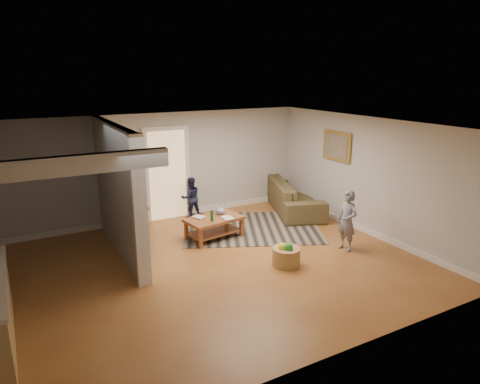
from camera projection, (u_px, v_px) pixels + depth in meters
name	position (u px, v px, depth m)	size (l,w,h in m)	color
ground	(209.00, 267.00, 7.68)	(7.50, 7.50, 0.00)	brown
room_shell	(139.00, 191.00, 7.15)	(7.54, 6.02, 2.52)	beige
area_rug	(252.00, 228.00, 9.62)	(2.98, 2.18, 0.01)	black
sofa	(293.00, 209.00, 10.93)	(2.56, 1.00, 0.75)	#453A22
coffee_table	(214.00, 222.00, 8.95)	(1.26, 0.85, 0.69)	brown
tv_console	(126.00, 205.00, 8.71)	(0.64, 1.39, 1.16)	brown
speaker_left	(134.00, 228.00, 8.03)	(0.11, 0.11, 1.12)	black
speaker_right	(115.00, 206.00, 9.35)	(0.11, 0.11, 1.10)	black
toy_basket	(286.00, 255.00, 7.72)	(0.51, 0.51, 0.45)	olive
child	(345.00, 250.00, 8.44)	(0.44, 0.29, 1.20)	slate
toddler	(191.00, 217.00, 10.32)	(0.48, 0.38, 0.99)	#1C1E3B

